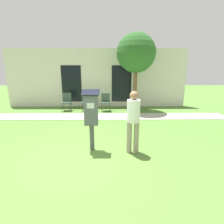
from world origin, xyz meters
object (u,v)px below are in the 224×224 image
outdoor_chair_left (67,100)px  outdoor_chair_right (106,101)px  person_standing (133,117)px  parking_meter (91,113)px  outdoor_chair_middle (86,100)px

outdoor_chair_left → outdoor_chair_right: bearing=-16.7°
person_standing → outdoor_chair_left: 5.55m
parking_meter → outdoor_chair_left: 4.96m
person_standing → outdoor_chair_right: 4.76m
outdoor_chair_right → parking_meter: bearing=-87.5°
outdoor_chair_middle → person_standing: bearing=-66.7°
person_standing → outdoor_chair_right: (-0.81, 4.67, -0.40)m
outdoor_chair_middle → parking_meter: bearing=-78.1°
person_standing → outdoor_chair_right: person_standing is taller
outdoor_chair_left → outdoor_chair_middle: (1.01, 0.04, 0.00)m
outdoor_chair_right → person_standing: bearing=-74.7°
parking_meter → outdoor_chair_middle: parking_meter is taller
parking_meter → outdoor_chair_right: parking_meter is taller
person_standing → parking_meter: bearing=175.4°
parking_meter → outdoor_chair_middle: 4.74m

